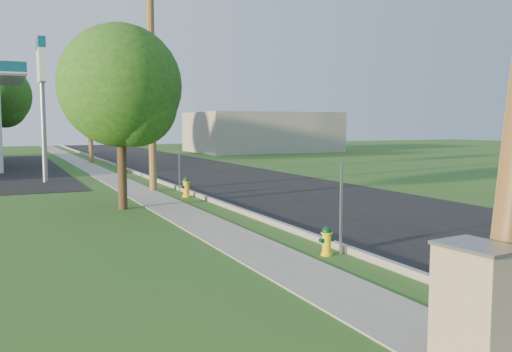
% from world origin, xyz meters
% --- Properties ---
extents(ground_plane, '(140.00, 140.00, 0.00)m').
position_xyz_m(ground_plane, '(0.00, 0.00, 0.00)').
color(ground_plane, '#2D5824').
rests_on(ground_plane, ground).
extents(road, '(8.00, 120.00, 0.02)m').
position_xyz_m(road, '(4.50, 10.00, 0.01)').
color(road, black).
rests_on(road, ground).
extents(curb, '(0.15, 120.00, 0.15)m').
position_xyz_m(curb, '(0.50, 10.00, 0.07)').
color(curb, gray).
rests_on(curb, ground).
extents(sidewalk, '(1.50, 120.00, 0.03)m').
position_xyz_m(sidewalk, '(-1.25, 10.00, 0.01)').
color(sidewalk, gray).
rests_on(sidewalk, ground).
extents(utility_pole_mid, '(1.40, 0.32, 9.80)m').
position_xyz_m(utility_pole_mid, '(-0.60, 17.00, 4.95)').
color(utility_pole_mid, brown).
rests_on(utility_pole_mid, ground).
extents(utility_pole_far, '(1.40, 0.32, 9.50)m').
position_xyz_m(utility_pole_far, '(-0.60, 35.00, 4.80)').
color(utility_pole_far, brown).
rests_on(utility_pole_far, ground).
extents(sign_post_near, '(0.05, 0.04, 2.00)m').
position_xyz_m(sign_post_near, '(0.25, 4.20, 1.00)').
color(sign_post_near, gray).
rests_on(sign_post_near, ground).
extents(sign_post_mid, '(0.05, 0.04, 2.00)m').
position_xyz_m(sign_post_mid, '(0.25, 16.00, 1.00)').
color(sign_post_mid, gray).
rests_on(sign_post_mid, ground).
extents(sign_post_far, '(0.05, 0.04, 2.00)m').
position_xyz_m(sign_post_far, '(0.25, 28.20, 1.00)').
color(sign_post_far, gray).
rests_on(sign_post_far, ground).
extents(price_pylon, '(0.34, 2.04, 6.85)m').
position_xyz_m(price_pylon, '(-4.50, 22.50, 5.43)').
color(price_pylon, gray).
rests_on(price_pylon, ground).
extents(distant_building, '(14.00, 10.00, 4.00)m').
position_xyz_m(distant_building, '(18.00, 45.00, 2.00)').
color(distant_building, gray).
rests_on(distant_building, ground).
extents(tree_verge, '(4.02, 4.02, 6.10)m').
position_xyz_m(tree_verge, '(-2.65, 12.55, 3.92)').
color(tree_verge, '#372915').
rests_on(tree_verge, ground).
extents(tree_lot, '(4.91, 4.91, 7.44)m').
position_xyz_m(tree_lot, '(-6.39, 40.56, 4.79)').
color(tree_lot, '#372915').
rests_on(tree_lot, ground).
extents(hydrant_near, '(0.34, 0.30, 0.66)m').
position_xyz_m(hydrant_near, '(-0.06, 4.27, 0.32)').
color(hydrant_near, yellow).
rests_on(hydrant_near, ground).
extents(hydrant_mid, '(0.42, 0.37, 0.80)m').
position_xyz_m(hydrant_mid, '(0.08, 14.57, 0.39)').
color(hydrant_mid, yellow).
rests_on(hydrant_mid, ground).
extents(hydrant_far, '(0.42, 0.37, 0.80)m').
position_xyz_m(hydrant_far, '(-0.10, 26.86, 0.39)').
color(hydrant_far, yellow).
rests_on(hydrant_far, ground).
extents(utility_cabinet, '(0.74, 0.93, 1.49)m').
position_xyz_m(utility_cabinet, '(-1.52, -1.14, 0.75)').
color(utility_cabinet, gray).
rests_on(utility_cabinet, ground).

